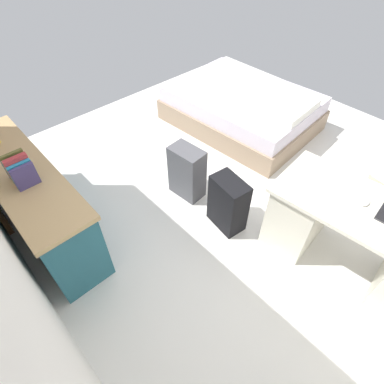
{
  "coord_description": "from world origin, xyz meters",
  "views": [
    {
      "loc": [
        -1.32,
        1.93,
        2.47
      ],
      "look_at": [
        0.01,
        0.7,
        0.6
      ],
      "focal_mm": 28.8,
      "sensor_mm": 36.0,
      "label": 1
    }
  ],
  "objects": [
    {
      "name": "ground_plane",
      "position": [
        0.0,
        0.0,
        0.0
      ],
      "size": [
        5.42,
        5.42,
        0.0
      ],
      "primitive_type": "plane",
      "color": "silver"
    },
    {
      "name": "desk",
      "position": [
        -1.14,
        -0.07,
        0.38
      ],
      "size": [
        1.49,
        0.79,
        0.73
      ],
      "color": "silver",
      "rests_on": "ground_plane"
    },
    {
      "name": "credenza",
      "position": [
        1.05,
        1.7,
        0.39
      ],
      "size": [
        1.8,
        0.48,
        0.78
      ],
      "color": "#235B6B",
      "rests_on": "ground_plane"
    },
    {
      "name": "bed",
      "position": [
        0.97,
        -1.13,
        0.24
      ],
      "size": [
        1.99,
        1.53,
        0.58
      ],
      "color": "gray",
      "rests_on": "ground_plane"
    },
    {
      "name": "suitcase_black",
      "position": [
        -0.11,
        0.35,
        0.29
      ],
      "size": [
        0.39,
        0.27,
        0.57
      ],
      "primitive_type": "cube",
      "rotation": [
        0.0,
        0.0,
        -0.13
      ],
      "color": "black",
      "rests_on": "ground_plane"
    },
    {
      "name": "suitcase_spare_grey",
      "position": [
        0.48,
        0.34,
        0.3
      ],
      "size": [
        0.38,
        0.25,
        0.59
      ],
      "primitive_type": "cube",
      "rotation": [
        0.0,
        0.0,
        0.09
      ],
      "color": "#4C4C51",
      "rests_on": "ground_plane"
    },
    {
      "name": "computer_mouse",
      "position": [
        -1.06,
        -0.1,
        0.74
      ],
      "size": [
        0.07,
        0.11,
        0.03
      ],
      "primitive_type": "ellipsoid",
      "rotation": [
        0.0,
        0.0,
        0.09
      ],
      "color": "white",
      "rests_on": "desk"
    },
    {
      "name": "book_row",
      "position": [
        0.89,
        1.7,
        0.89
      ],
      "size": [
        0.23,
        0.17,
        0.24
      ],
      "color": "#3D3568",
      "rests_on": "credenza"
    }
  ]
}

